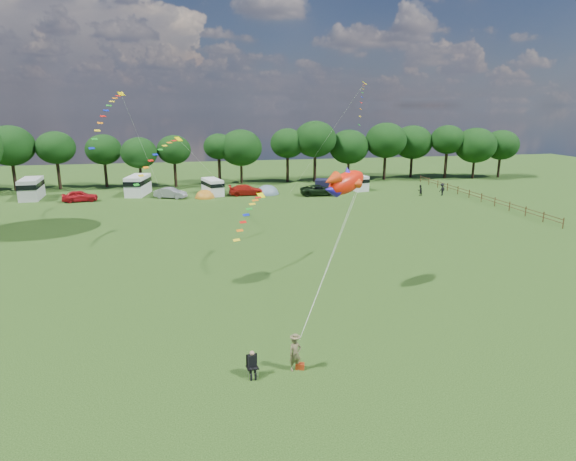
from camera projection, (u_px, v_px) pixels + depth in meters
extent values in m
plane|color=black|center=(315.00, 330.00, 28.11)|extent=(180.00, 180.00, 0.00)
cylinder|color=black|center=(14.00, 177.00, 73.67)|extent=(0.49, 0.49, 4.21)
ellipsoid|color=black|center=(10.00, 146.00, 72.47)|extent=(7.11, 7.11, 6.05)
cylinder|color=black|center=(59.00, 176.00, 75.19)|extent=(0.49, 0.49, 4.25)
ellipsoid|color=black|center=(56.00, 148.00, 74.10)|extent=(5.86, 5.86, 4.98)
cylinder|color=black|center=(106.00, 175.00, 77.15)|extent=(0.47, 0.47, 3.90)
ellipsoid|color=black|center=(103.00, 149.00, 76.13)|extent=(5.58, 5.58, 4.74)
cylinder|color=black|center=(141.00, 178.00, 75.39)|extent=(0.44, 0.44, 3.56)
ellipsoid|color=black|center=(139.00, 153.00, 74.42)|extent=(5.56, 5.56, 4.73)
cylinder|color=black|center=(175.00, 175.00, 77.28)|extent=(0.47, 0.47, 3.95)
ellipsoid|color=black|center=(174.00, 150.00, 76.27)|extent=(5.33, 5.33, 4.53)
cylinder|color=black|center=(219.00, 171.00, 80.32)|extent=(0.50, 0.50, 4.33)
ellipsoid|color=black|center=(219.00, 146.00, 79.30)|extent=(4.95, 4.95, 4.21)
cylinder|color=black|center=(241.00, 174.00, 80.71)|extent=(0.43, 0.43, 3.31)
ellipsoid|color=black|center=(241.00, 148.00, 79.62)|extent=(7.03, 7.03, 5.98)
cylinder|color=black|center=(288.00, 169.00, 82.33)|extent=(0.50, 0.50, 4.36)
ellipsoid|color=black|center=(288.00, 143.00, 81.23)|extent=(5.84, 5.84, 4.97)
cylinder|color=black|center=(315.00, 169.00, 82.36)|extent=(0.51, 0.51, 4.55)
ellipsoid|color=black|center=(315.00, 139.00, 81.11)|extent=(7.15, 7.15, 6.08)
cylinder|color=black|center=(348.00, 171.00, 84.41)|extent=(0.42, 0.42, 3.21)
ellipsoid|color=black|center=(349.00, 147.00, 83.35)|extent=(6.90, 6.90, 5.86)
cylinder|color=black|center=(384.00, 168.00, 84.91)|extent=(0.48, 0.48, 4.17)
ellipsoid|color=black|center=(386.00, 140.00, 83.71)|extent=(7.16, 7.16, 6.09)
cylinder|color=black|center=(411.00, 167.00, 87.95)|extent=(0.45, 0.45, 3.66)
ellipsoid|color=black|center=(413.00, 142.00, 86.82)|extent=(7.05, 7.05, 5.99)
cylinder|color=black|center=(446.00, 165.00, 86.49)|extent=(0.52, 0.52, 4.65)
ellipsoid|color=black|center=(448.00, 140.00, 85.34)|extent=(5.96, 5.96, 5.06)
cylinder|color=black|center=(473.00, 170.00, 86.33)|extent=(0.42, 0.42, 3.19)
ellipsoid|color=black|center=(475.00, 145.00, 85.25)|extent=(7.23, 7.23, 6.14)
cylinder|color=black|center=(499.00, 168.00, 87.71)|extent=(0.44, 0.44, 3.52)
ellipsoid|color=black|center=(501.00, 145.00, 86.68)|extent=(6.22, 6.22, 5.28)
cylinder|color=#472D19|center=(563.00, 223.00, 51.20)|extent=(0.12, 0.12, 1.20)
cylinder|color=#472D19|center=(543.00, 217.00, 54.05)|extent=(0.12, 0.12, 1.20)
cylinder|color=#472D19|center=(554.00, 217.00, 52.54)|extent=(0.08, 3.00, 0.08)
cylinder|color=#472D19|center=(553.00, 220.00, 52.64)|extent=(0.08, 3.00, 0.08)
cylinder|color=#472D19|center=(526.00, 211.00, 56.89)|extent=(0.12, 0.12, 1.20)
cylinder|color=#472D19|center=(535.00, 211.00, 55.38)|extent=(0.08, 3.00, 0.08)
cylinder|color=#472D19|center=(534.00, 214.00, 55.48)|extent=(0.08, 3.00, 0.08)
cylinder|color=#472D19|center=(509.00, 206.00, 59.74)|extent=(0.12, 0.12, 1.20)
cylinder|color=#472D19|center=(518.00, 206.00, 58.23)|extent=(0.08, 3.00, 0.08)
cylinder|color=#472D19|center=(517.00, 209.00, 58.33)|extent=(0.08, 3.00, 0.08)
cylinder|color=#472D19|center=(495.00, 202.00, 62.58)|extent=(0.12, 0.12, 1.20)
cylinder|color=#472D19|center=(502.00, 201.00, 61.07)|extent=(0.08, 3.00, 0.08)
cylinder|color=#472D19|center=(502.00, 204.00, 61.17)|extent=(0.08, 3.00, 0.08)
cylinder|color=#472D19|center=(481.00, 198.00, 65.43)|extent=(0.12, 0.12, 1.20)
cylinder|color=#472D19|center=(488.00, 197.00, 63.92)|extent=(0.08, 3.00, 0.08)
cylinder|color=#472D19|center=(488.00, 200.00, 64.02)|extent=(0.08, 3.00, 0.08)
cylinder|color=#472D19|center=(469.00, 194.00, 68.27)|extent=(0.12, 0.12, 1.20)
cylinder|color=#472D19|center=(475.00, 193.00, 66.76)|extent=(0.08, 3.00, 0.08)
cylinder|color=#472D19|center=(475.00, 196.00, 66.86)|extent=(0.08, 3.00, 0.08)
cylinder|color=#472D19|center=(458.00, 190.00, 71.12)|extent=(0.12, 0.12, 1.20)
cylinder|color=#472D19|center=(464.00, 190.00, 69.61)|extent=(0.08, 3.00, 0.08)
cylinder|color=#472D19|center=(463.00, 192.00, 69.71)|extent=(0.08, 3.00, 0.08)
cylinder|color=#472D19|center=(447.00, 187.00, 73.96)|extent=(0.12, 0.12, 1.20)
cylinder|color=#472D19|center=(453.00, 186.00, 72.45)|extent=(0.08, 3.00, 0.08)
cylinder|color=#472D19|center=(453.00, 189.00, 72.55)|extent=(0.08, 3.00, 0.08)
cylinder|color=#472D19|center=(438.00, 184.00, 76.81)|extent=(0.12, 0.12, 1.20)
cylinder|color=#472D19|center=(443.00, 183.00, 75.29)|extent=(0.08, 3.00, 0.08)
cylinder|color=#472D19|center=(443.00, 186.00, 75.40)|extent=(0.08, 3.00, 0.08)
cylinder|color=#472D19|center=(429.00, 181.00, 79.65)|extent=(0.12, 0.12, 1.20)
cylinder|color=#472D19|center=(433.00, 180.00, 78.14)|extent=(0.08, 3.00, 0.08)
cylinder|color=#472D19|center=(433.00, 183.00, 78.24)|extent=(0.08, 3.00, 0.08)
cylinder|color=#472D19|center=(421.00, 178.00, 82.49)|extent=(0.12, 0.12, 1.20)
cylinder|color=#472D19|center=(425.00, 178.00, 80.98)|extent=(0.08, 3.00, 0.08)
cylinder|color=#472D19|center=(425.00, 180.00, 81.09)|extent=(0.08, 3.00, 0.08)
imported|color=red|center=(80.00, 196.00, 65.54)|extent=(4.85, 2.36, 1.56)
imported|color=gray|center=(171.00, 193.00, 67.97)|extent=(4.49, 3.14, 1.49)
imported|color=red|center=(247.00, 190.00, 70.31)|extent=(5.14, 2.29, 1.52)
imported|color=black|center=(319.00, 190.00, 70.15)|extent=(5.80, 2.99, 1.53)
cube|color=silver|center=(31.00, 189.00, 67.40)|extent=(2.90, 5.90, 2.86)
cube|color=black|center=(31.00, 185.00, 67.25)|extent=(2.96, 6.02, 0.68)
cylinder|color=black|center=(30.00, 198.00, 65.98)|extent=(0.83, 0.36, 0.81)
cylinder|color=black|center=(35.00, 194.00, 69.33)|extent=(0.83, 0.36, 0.81)
cube|color=white|center=(138.00, 185.00, 70.43)|extent=(3.45, 6.02, 2.83)
cube|color=black|center=(138.00, 181.00, 70.29)|extent=(3.52, 6.14, 0.67)
cylinder|color=black|center=(135.00, 194.00, 68.96)|extent=(0.84, 0.44, 0.80)
cylinder|color=black|center=(142.00, 190.00, 72.42)|extent=(0.84, 0.44, 0.80)
cube|color=white|center=(213.00, 187.00, 70.52)|extent=(3.16, 5.03, 2.33)
cube|color=black|center=(212.00, 184.00, 70.40)|extent=(3.22, 5.13, 0.55)
cylinder|color=black|center=(216.00, 194.00, 69.47)|extent=(0.70, 0.41, 0.66)
cylinder|color=black|center=(210.00, 191.00, 72.00)|extent=(0.70, 0.41, 0.66)
cube|color=white|center=(356.00, 182.00, 74.84)|extent=(2.81, 4.90, 2.31)
cube|color=black|center=(356.00, 179.00, 74.72)|extent=(2.86, 5.00, 0.55)
cylinder|color=black|center=(361.00, 189.00, 73.75)|extent=(0.68, 0.36, 0.65)
cylinder|color=black|center=(351.00, 186.00, 76.35)|extent=(0.68, 0.36, 0.65)
ellipsoid|color=#BB721A|center=(205.00, 198.00, 68.51)|extent=(2.71, 3.12, 2.23)
cylinder|color=#BB721A|center=(205.00, 197.00, 68.51)|extent=(2.85, 2.85, 0.08)
ellipsoid|color=slate|center=(267.00, 194.00, 71.46)|extent=(3.34, 3.84, 2.61)
cylinder|color=slate|center=(267.00, 194.00, 71.45)|extent=(3.50, 3.50, 0.08)
cube|color=black|center=(325.00, 185.00, 73.32)|extent=(3.62, 3.31, 1.85)
imported|color=brown|center=(295.00, 354.00, 23.68)|extent=(0.73, 0.57, 1.78)
cylinder|color=#99999E|center=(248.00, 375.00, 23.01)|extent=(0.02, 0.02, 0.48)
cylinder|color=#99999E|center=(258.00, 374.00, 23.10)|extent=(0.02, 0.02, 0.48)
cylinder|color=#99999E|center=(247.00, 370.00, 23.45)|extent=(0.02, 0.02, 0.48)
cylinder|color=#99999E|center=(257.00, 369.00, 23.54)|extent=(0.02, 0.02, 0.48)
cube|color=black|center=(252.00, 367.00, 23.22)|extent=(0.61, 0.60, 0.05)
cube|color=black|center=(252.00, 359.00, 23.38)|extent=(0.55, 0.13, 0.58)
cube|color=black|center=(252.00, 361.00, 23.17)|extent=(0.43, 0.31, 0.61)
sphere|color=tan|center=(252.00, 353.00, 23.04)|extent=(0.23, 0.23, 0.23)
cube|color=#A93010|center=(300.00, 366.00, 23.96)|extent=(0.50, 0.40, 0.31)
ellipsoid|color=red|center=(346.00, 183.00, 32.21)|extent=(3.72, 3.00, 2.06)
ellipsoid|color=yellow|center=(346.00, 185.00, 32.25)|extent=(2.33, 1.86, 1.13)
cone|color=red|center=(331.00, 180.00, 31.10)|extent=(1.55, 1.43, 1.08)
cone|color=#210FAF|center=(331.00, 190.00, 31.26)|extent=(1.55, 1.43, 1.08)
cone|color=#210FAF|center=(348.00, 173.00, 32.11)|extent=(1.12, 1.17, 0.92)
sphere|color=white|center=(354.00, 177.00, 33.24)|extent=(0.34, 0.34, 0.34)
sphere|color=black|center=(354.00, 177.00, 33.33)|extent=(0.17, 0.17, 0.17)
cube|color=#CFB902|center=(121.00, 94.00, 52.94)|extent=(0.88, 0.87, 0.42)
cube|color=red|center=(118.00, 96.00, 52.48)|extent=(0.64, 0.57, 0.12)
cube|color=orange|center=(115.00, 98.00, 52.02)|extent=(0.64, 0.57, 0.13)
cube|color=yellow|center=(112.00, 101.00, 51.59)|extent=(0.64, 0.57, 0.14)
cube|color=#198C1E|center=(109.00, 106.00, 51.17)|extent=(0.63, 0.56, 0.15)
cube|color=#0C1EB2|center=(106.00, 110.00, 50.78)|extent=(0.63, 0.56, 0.16)
cube|color=red|center=(103.00, 116.00, 50.41)|extent=(0.63, 0.55, 0.17)
cube|color=orange|center=(100.00, 123.00, 50.05)|extent=(0.62, 0.55, 0.18)
cube|color=yellow|center=(97.00, 130.00, 49.72)|extent=(0.62, 0.54, 0.19)
cube|color=#198C1E|center=(94.00, 139.00, 49.40)|extent=(0.61, 0.54, 0.20)
cube|color=#0C1EB2|center=(92.00, 148.00, 49.11)|extent=(0.61, 0.53, 0.20)
cube|color=#FDDC00|center=(179.00, 139.00, 44.60)|extent=(0.82, 0.83, 0.39)
cube|color=red|center=(174.00, 141.00, 44.12)|extent=(0.55, 0.60, 0.11)
cube|color=orange|center=(169.00, 143.00, 43.65)|extent=(0.54, 0.59, 0.12)
cube|color=yellow|center=(165.00, 146.00, 43.21)|extent=(0.54, 0.59, 0.13)
cube|color=#198C1E|center=(160.00, 150.00, 42.78)|extent=(0.54, 0.59, 0.14)
cube|color=#0C1EB2|center=(155.00, 155.00, 42.37)|extent=(0.53, 0.59, 0.15)
cube|color=red|center=(151.00, 161.00, 41.99)|extent=(0.53, 0.58, 0.16)
cube|color=orange|center=(146.00, 168.00, 41.62)|extent=(0.53, 0.58, 0.17)
cube|color=yellow|center=(141.00, 176.00, 41.27)|extent=(0.52, 0.57, 0.18)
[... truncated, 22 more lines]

